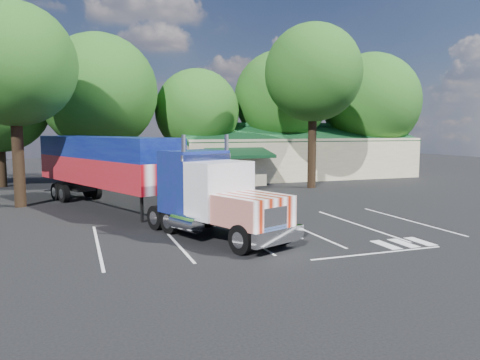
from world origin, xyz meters
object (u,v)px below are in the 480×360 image
object	(u,v)px
bicycle	(206,191)
silver_sedan	(289,173)
semi_truck	(127,169)
woman	(272,215)

from	to	relation	value
bicycle	silver_sedan	xyz separation A→B (m)	(10.20, 7.41, 0.28)
semi_truck	silver_sedan	distance (m)	20.79
semi_truck	bicycle	distance (m)	8.40
silver_sedan	woman	bearing A→B (deg)	171.98
bicycle	woman	bearing A→B (deg)	-115.63
bicycle	silver_sedan	world-z (taller)	silver_sedan
woman	bicycle	bearing A→B (deg)	7.26
semi_truck	woman	world-z (taller)	semi_truck
semi_truck	bicycle	xyz separation A→B (m)	(6.17, 5.25, -2.20)
semi_truck	silver_sedan	size ratio (longest dim) A/B	5.04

